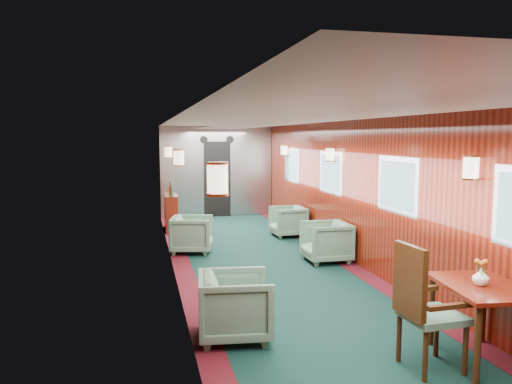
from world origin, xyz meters
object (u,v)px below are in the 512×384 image
dining_table (482,297)px  credenza (171,212)px  armchair_left_near (235,306)px  armchair_right_near (326,242)px  side_chair (422,303)px  armchair_right_far (288,221)px  armchair_left_far (192,234)px

dining_table → credenza: (-2.45, 7.41, -0.21)m
dining_table → armchair_left_near: bearing=160.3°
armchair_left_near → armchair_right_near: bearing=-30.2°
dining_table → side_chair: bearing=-170.8°
armchair_left_near → armchair_right_far: size_ratio=1.09×
dining_table → armchair_left_near: 2.42m
credenza → armchair_right_near: bearing=-55.4°
dining_table → credenza: size_ratio=0.98×
side_chair → armchair_left_far: (-1.56, 5.14, -0.29)m
dining_table → credenza: 7.81m
dining_table → armchair_left_far: dining_table is taller
armchair_left_far → armchair_right_near: 2.46m
credenza → armchair_right_far: size_ratio=1.55×
credenza → armchair_right_near: size_ratio=1.45×
side_chair → credenza: side_chair is taller
side_chair → armchair_right_far: (0.59, 6.20, -0.31)m
dining_table → armchair_right_far: 6.18m
armchair_left_near → armchair_left_far: 4.05m
credenza → armchair_right_far: 2.71m
side_chair → armchair_left_near: side_chair is taller
credenza → armchair_left_far: bearing=-83.7°
armchair_right_near → armchair_left_near: bearing=-35.9°
armchair_right_far → dining_table: bearing=-0.8°
armchair_right_near → armchair_right_far: (-0.00, 2.25, -0.02)m
dining_table → armchair_right_far: dining_table is taller
armchair_right_near → armchair_right_far: bearing=-179.4°
dining_table → credenza: credenza is taller
armchair_right_near → armchair_left_far: bearing=-118.4°
armchair_left_far → armchair_right_far: bearing=-51.4°
credenza → armchair_left_far: size_ratio=1.47×
credenza → side_chair: bearing=-76.3°
armchair_left_near → armchair_left_far: armchair_left_near is taller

